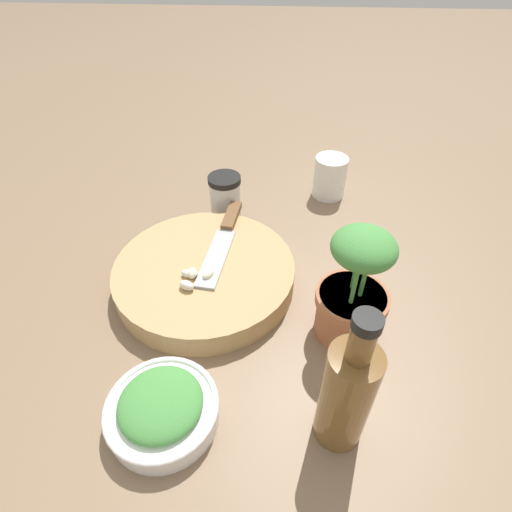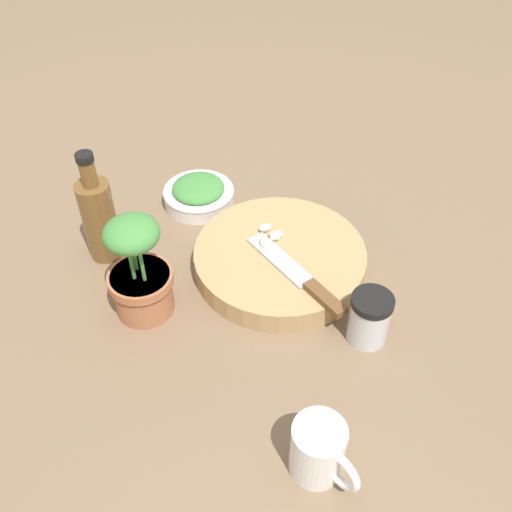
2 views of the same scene
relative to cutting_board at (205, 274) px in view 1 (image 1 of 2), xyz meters
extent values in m
plane|color=#7F664C|center=(0.03, 0.10, -0.02)|extent=(5.00, 5.00, 0.00)
cylinder|color=tan|center=(0.00, 0.00, 0.00)|extent=(0.30, 0.30, 0.04)
cube|color=brown|center=(-0.13, 0.03, 0.03)|extent=(0.08, 0.03, 0.01)
cube|color=#B2B2B7|center=(-0.02, 0.02, 0.02)|extent=(0.15, 0.05, 0.01)
ellipsoid|color=#ECE8C4|center=(0.02, 0.01, 0.03)|extent=(0.03, 0.02, 0.01)
ellipsoid|color=silver|center=(0.03, -0.01, 0.03)|extent=(0.02, 0.02, 0.01)
ellipsoid|color=silver|center=(0.03, -0.02, 0.03)|extent=(0.02, 0.02, 0.01)
ellipsoid|color=#F2E6C2|center=(0.02, -0.01, 0.03)|extent=(0.02, 0.02, 0.02)
ellipsoid|color=silver|center=(0.06, -0.02, 0.03)|extent=(0.02, 0.03, 0.01)
cylinder|color=white|center=(0.24, -0.01, -0.01)|extent=(0.14, 0.14, 0.03)
torus|color=white|center=(0.24, -0.01, 0.01)|extent=(0.14, 0.14, 0.01)
ellipsoid|color=#478E42|center=(0.24, -0.01, 0.02)|extent=(0.10, 0.10, 0.03)
cylinder|color=silver|center=(-0.20, 0.01, 0.02)|extent=(0.06, 0.06, 0.08)
cylinder|color=black|center=(-0.20, 0.01, 0.06)|extent=(0.07, 0.07, 0.01)
cylinder|color=white|center=(-0.30, 0.23, 0.02)|extent=(0.07, 0.07, 0.09)
torus|color=white|center=(-0.33, 0.23, 0.03)|extent=(0.06, 0.01, 0.06)
cylinder|color=brown|center=(0.24, 0.20, 0.06)|extent=(0.06, 0.06, 0.16)
cylinder|color=brown|center=(0.24, 0.20, 0.16)|extent=(0.03, 0.03, 0.05)
cylinder|color=black|center=(0.24, 0.20, 0.19)|extent=(0.03, 0.03, 0.01)
cylinder|color=#B26B47|center=(0.08, 0.23, 0.02)|extent=(0.10, 0.10, 0.08)
cylinder|color=#B26B47|center=(0.08, 0.23, 0.05)|extent=(0.10, 0.10, 0.02)
ellipsoid|color=#478E42|center=(0.08, 0.23, 0.14)|extent=(0.09, 0.09, 0.05)
cylinder|color=#478E42|center=(0.07, 0.23, 0.10)|extent=(0.01, 0.01, 0.09)
cylinder|color=#478E42|center=(0.08, 0.24, 0.10)|extent=(0.01, 0.01, 0.09)
cylinder|color=#478E42|center=(0.10, 0.23, 0.10)|extent=(0.01, 0.01, 0.09)
camera|label=1|loc=(0.48, 0.12, 0.47)|focal=28.00mm
camera|label=2|loc=(-0.50, 0.52, 0.70)|focal=40.00mm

